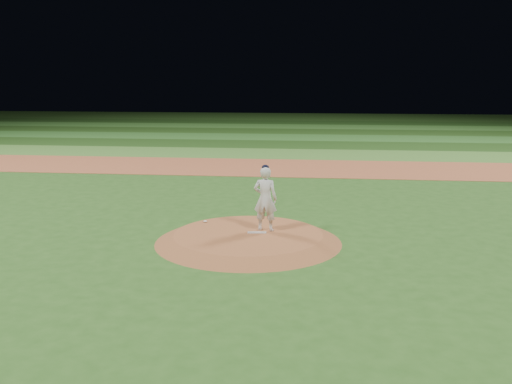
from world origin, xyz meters
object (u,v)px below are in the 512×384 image
at_px(pitchers_mound, 248,238).
at_px(pitcher_on_mound, 265,198).
at_px(rosin_bag, 205,221).
at_px(pitching_rubber, 257,232).

xyz_separation_m(pitchers_mound, pitcher_on_mound, (0.46, 0.42, 1.11)).
bearing_deg(pitcher_on_mound, rosin_bag, 159.79).
distance_m(pitchers_mound, rosin_bag, 1.92).
relative_size(pitchers_mound, pitcher_on_mound, 2.75).
bearing_deg(pitchers_mound, rosin_bag, 143.04).
xyz_separation_m(pitching_rubber, rosin_bag, (-1.77, 1.05, 0.02)).
relative_size(pitchers_mound, pitching_rubber, 9.85).
bearing_deg(rosin_bag, pitching_rubber, -30.52).
bearing_deg(rosin_bag, pitchers_mound, -36.96).
height_order(rosin_bag, pitcher_on_mound, pitcher_on_mound).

